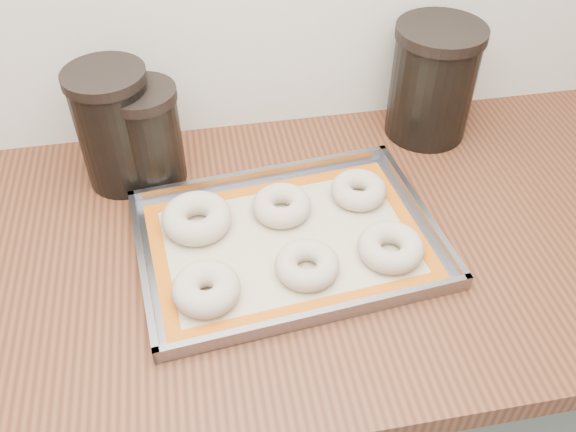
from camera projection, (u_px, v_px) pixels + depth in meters
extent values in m
cube|color=slate|center=(302.00, 391.00, 1.30)|extent=(3.00, 0.65, 0.86)
cube|color=brown|center=(307.00, 244.00, 0.99)|extent=(3.06, 0.68, 0.04)
cube|color=gray|center=(288.00, 243.00, 0.96)|extent=(0.49, 0.38, 0.00)
cube|color=gray|center=(262.00, 175.00, 1.06)|extent=(0.46, 0.06, 0.02)
cube|color=gray|center=(320.00, 316.00, 0.84)|extent=(0.46, 0.06, 0.02)
cube|color=gray|center=(143.00, 267.00, 0.91)|extent=(0.04, 0.33, 0.02)
cube|color=gray|center=(420.00, 210.00, 1.00)|extent=(0.04, 0.33, 0.02)
cube|color=#C6B793|center=(288.00, 241.00, 0.96)|extent=(0.45, 0.33, 0.00)
cube|color=#CB5A0D|center=(266.00, 188.00, 1.05)|extent=(0.42, 0.06, 0.00)
cube|color=#CB5A0D|center=(314.00, 306.00, 0.86)|extent=(0.42, 0.06, 0.00)
cube|color=#CB5A0D|center=(161.00, 267.00, 0.92)|extent=(0.05, 0.25, 0.00)
cube|color=#CB5A0D|center=(405.00, 217.00, 1.00)|extent=(0.05, 0.25, 0.00)
torus|color=#BFAC94|center=(206.00, 289.00, 0.86)|extent=(0.12, 0.12, 0.04)
torus|color=#BFAC94|center=(307.00, 265.00, 0.90)|extent=(0.13, 0.13, 0.03)
torus|color=#BFAC94|center=(391.00, 247.00, 0.92)|extent=(0.12, 0.12, 0.04)
torus|color=#BFAC94|center=(197.00, 218.00, 0.97)|extent=(0.13, 0.13, 0.04)
torus|color=#BFAC94|center=(282.00, 205.00, 0.99)|extent=(0.12, 0.12, 0.04)
torus|color=#BFAC94|center=(359.00, 190.00, 1.02)|extent=(0.11, 0.11, 0.03)
cylinder|color=black|center=(117.00, 132.00, 1.01)|extent=(0.13, 0.13, 0.19)
cylinder|color=black|center=(104.00, 76.00, 0.94)|extent=(0.13, 0.13, 0.02)
cylinder|color=black|center=(149.00, 140.00, 1.03)|extent=(0.11, 0.11, 0.16)
cylinder|color=black|center=(140.00, 95.00, 0.96)|extent=(0.12, 0.12, 0.02)
cylinder|color=black|center=(432.00, 87.00, 1.12)|extent=(0.15, 0.15, 0.19)
cylinder|color=black|center=(442.00, 32.00, 1.04)|extent=(0.16, 0.16, 0.02)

